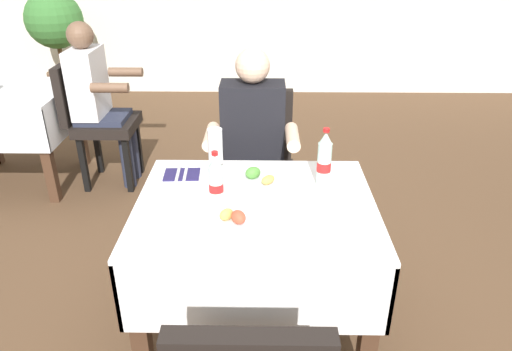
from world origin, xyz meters
The scene contains 13 objects.
main_dining_table centered at (0.01, 0.17, 0.58)m, with size 1.04×0.86×0.76m.
chair_far_diner_seat centered at (0.01, 0.99, 0.55)m, with size 0.44×0.50×0.97m.
seated_diner_far centered at (-0.02, 0.89, 0.71)m, with size 0.50×0.46×1.26m.
plate_near_camera centered at (-0.06, -0.01, 0.78)m, with size 0.23×0.23×0.07m.
plate_far_diner centered at (0.02, 0.35, 0.78)m, with size 0.22×0.22×0.07m.
beer_glass_left centered at (-0.19, 0.51, 0.87)m, with size 0.07×0.07×0.21m.
cola_bottle_primary centered at (0.32, 0.34, 0.88)m, with size 0.07×0.07×0.28m.
cola_bottle_secondary centered at (-0.16, 0.17, 0.86)m, with size 0.06×0.06×0.24m.
napkin_cutlery_set centered at (-0.35, 0.43, 0.76)m, with size 0.18×0.19×0.01m.
background_dining_table centered at (-1.90, 1.81, 0.56)m, with size 0.89×0.78×0.76m.
background_chair_right centered at (-1.25, 1.81, 0.55)m, with size 0.50×0.44×0.97m.
background_patron centered at (-1.20, 1.81, 0.71)m, with size 0.46×0.50×1.26m.
potted_plant_corner centered at (-2.26, 3.76, 0.83)m, with size 0.62×0.62×1.28m.
Camera 1 is at (0.04, -1.62, 1.79)m, focal length 33.32 mm.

